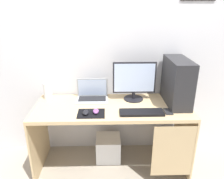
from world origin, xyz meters
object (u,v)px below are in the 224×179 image
(keyboard, at_px, (142,112))
(pc_tower, at_px, (177,82))
(subwoofer, at_px, (108,148))
(laptop, at_px, (92,95))
(mouse_right, at_px, (86,112))
(cell_phone, at_px, (168,112))
(monitor, at_px, (134,81))
(mouse_left, at_px, (96,111))
(speaker, at_px, (48,91))

(keyboard, bearing_deg, pc_tower, 31.17)
(keyboard, bearing_deg, subwoofer, 138.45)
(laptop, distance_m, subwoofer, 0.67)
(mouse_right, bearing_deg, cell_phone, 2.09)
(monitor, xyz_separation_m, mouse_left, (-0.40, -0.31, -0.19))
(laptop, bearing_deg, keyboard, -35.94)
(laptop, height_order, subwoofer, laptop)
(pc_tower, relative_size, speaker, 2.62)
(mouse_right, bearing_deg, subwoofer, 53.65)
(cell_phone, xyz_separation_m, subwoofer, (-0.58, 0.26, -0.60))
(laptop, distance_m, cell_phone, 0.82)
(mouse_right, xyz_separation_m, subwoofer, (0.21, 0.29, -0.62))
(pc_tower, xyz_separation_m, monitor, (-0.43, 0.10, -0.02))
(keyboard, xyz_separation_m, subwoofer, (-0.32, 0.28, -0.61))
(monitor, distance_m, mouse_left, 0.54)
(keyboard, bearing_deg, speaker, 158.72)
(speaker, distance_m, mouse_right, 0.59)
(speaker, bearing_deg, mouse_left, -33.74)
(monitor, distance_m, laptop, 0.48)
(keyboard, xyz_separation_m, cell_phone, (0.26, 0.02, -0.01))
(mouse_left, xyz_separation_m, subwoofer, (0.12, 0.26, -0.62))
(monitor, bearing_deg, speaker, 177.06)
(laptop, relative_size, cell_phone, 2.58)
(pc_tower, distance_m, keyboard, 0.51)
(pc_tower, height_order, keyboard, pc_tower)
(pc_tower, xyz_separation_m, speaker, (-1.37, 0.14, -0.14))
(subwoofer, bearing_deg, cell_phone, -24.05)
(laptop, distance_m, keyboard, 0.61)
(pc_tower, xyz_separation_m, mouse_right, (-0.92, -0.24, -0.21))
(laptop, xyz_separation_m, speaker, (-0.49, 0.03, 0.05))
(laptop, xyz_separation_m, cell_phone, (0.75, -0.33, -0.04))
(mouse_right, bearing_deg, pc_tower, 14.64)
(pc_tower, bearing_deg, monitor, 167.33)
(speaker, relative_size, mouse_right, 1.94)
(monitor, relative_size, subwoofer, 1.65)
(pc_tower, relative_size, monitor, 1.07)
(laptop, xyz_separation_m, mouse_right, (-0.04, -0.36, -0.02))
(cell_phone, bearing_deg, pc_tower, 58.75)
(speaker, bearing_deg, cell_phone, -16.06)
(pc_tower, distance_m, mouse_right, 0.98)
(mouse_right, bearing_deg, monitor, 34.31)
(mouse_left, distance_m, cell_phone, 0.70)
(keyboard, xyz_separation_m, mouse_left, (-0.44, 0.02, 0.01))
(pc_tower, relative_size, cell_phone, 3.75)
(mouse_left, relative_size, mouse_right, 1.00)
(laptop, height_order, mouse_left, laptop)
(mouse_left, distance_m, subwoofer, 0.68)
(keyboard, height_order, mouse_left, mouse_left)
(cell_phone, bearing_deg, speaker, 163.94)
(mouse_right, bearing_deg, laptop, 83.31)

